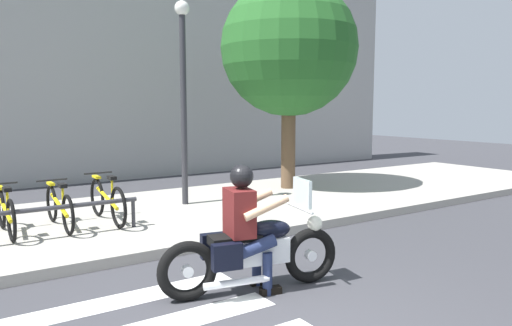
% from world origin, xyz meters
% --- Properties ---
extents(sidewalk, '(24.00, 4.40, 0.15)m').
position_xyz_m(sidewalk, '(0.00, 4.89, 0.07)').
color(sidewalk, '#A8A399').
rests_on(sidewalk, ground).
extents(crosswalk_stripe_4, '(2.80, 0.40, 0.01)m').
position_xyz_m(crosswalk_stripe_4, '(-0.87, 1.60, 0.00)').
color(crosswalk_stripe_4, white).
rests_on(crosswalk_stripe_4, ground).
extents(motorcycle, '(2.12, 0.81, 1.25)m').
position_xyz_m(motorcycle, '(0.54, 1.05, 0.47)').
color(motorcycle, black).
rests_on(motorcycle, ground).
extents(rider, '(0.70, 0.62, 1.45)m').
position_xyz_m(rider, '(0.46, 1.07, 0.83)').
color(rider, '#591919').
rests_on(rider, ground).
extents(bicycle_1, '(0.48, 1.59, 0.76)m').
position_xyz_m(bicycle_1, '(-1.54, 4.62, 0.50)').
color(bicycle_1, black).
rests_on(bicycle_1, sidewalk).
extents(bicycle_2, '(0.48, 1.66, 0.75)m').
position_xyz_m(bicycle_2, '(-0.79, 4.63, 0.49)').
color(bicycle_2, black).
rests_on(bicycle_2, sidewalk).
extents(bicycle_3, '(0.48, 1.75, 0.80)m').
position_xyz_m(bicycle_3, '(-0.03, 4.62, 0.52)').
color(bicycle_3, black).
rests_on(bicycle_3, sidewalk).
extents(bike_rack, '(2.87, 0.07, 0.49)m').
position_xyz_m(bike_rack, '(-1.17, 4.07, 0.56)').
color(bike_rack, '#333338').
rests_on(bike_rack, sidewalk).
extents(street_lamp, '(0.28, 0.28, 4.06)m').
position_xyz_m(street_lamp, '(1.70, 5.29, 2.48)').
color(street_lamp, '#2D2D33').
rests_on(street_lamp, ground).
extents(tree_near_rack, '(3.15, 3.15, 4.99)m').
position_xyz_m(tree_near_rack, '(4.56, 5.69, 3.39)').
color(tree_near_rack, brown).
rests_on(tree_near_rack, ground).
extents(building_backdrop, '(24.00, 1.20, 6.28)m').
position_xyz_m(building_backdrop, '(0.00, 10.59, 3.14)').
color(building_backdrop, '#999999').
rests_on(building_backdrop, ground).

